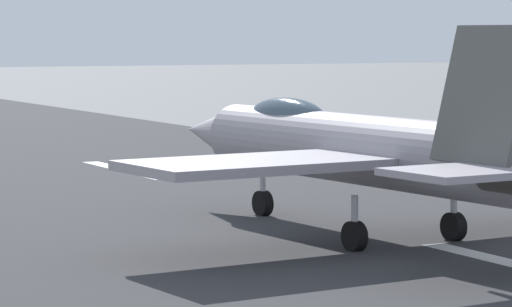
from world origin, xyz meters
name	(u,v)px	position (x,y,z in m)	size (l,w,h in m)	color
ground_plane	(506,263)	(0.00, 0.00, 0.00)	(400.00, 400.00, 0.00)	slate
runway_strip	(506,262)	(-0.02, 0.00, 0.01)	(240.00, 26.00, 0.02)	#323235
fighter_jet	(363,147)	(5.07, 0.89, 2.41)	(17.86, 14.57, 5.61)	#9A949D
crew_person	(417,163)	(15.11, -7.50, 0.78)	(0.38, 0.68, 1.57)	#1E2338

